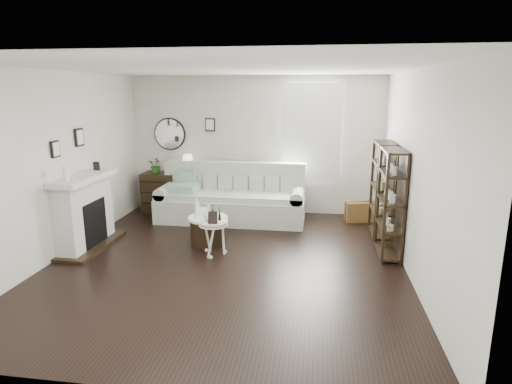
% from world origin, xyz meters
% --- Properties ---
extents(room, '(5.50, 5.50, 5.50)m').
position_xyz_m(room, '(0.73, 2.70, 1.60)').
color(room, black).
rests_on(room, ground).
extents(fireplace, '(0.50, 1.40, 1.84)m').
position_xyz_m(fireplace, '(-2.32, 0.30, 0.54)').
color(fireplace, silver).
rests_on(fireplace, ground).
extents(shelf_unit_far, '(0.30, 0.80, 1.60)m').
position_xyz_m(shelf_unit_far, '(2.33, 1.55, 0.80)').
color(shelf_unit_far, black).
rests_on(shelf_unit_far, ground).
extents(shelf_unit_near, '(0.30, 0.80, 1.60)m').
position_xyz_m(shelf_unit_near, '(2.33, 0.65, 0.80)').
color(shelf_unit_near, black).
rests_on(shelf_unit_near, ground).
extents(sofa, '(2.76, 0.95, 1.07)m').
position_xyz_m(sofa, '(-0.35, 2.09, 0.35)').
color(sofa, '#B7C1AC').
rests_on(sofa, ground).
extents(quilt, '(0.58, 0.49, 0.14)m').
position_xyz_m(quilt, '(-1.25, 1.95, 0.62)').
color(quilt, '#248667').
rests_on(quilt, sofa).
extents(suitcase, '(0.60, 0.32, 0.38)m').
position_xyz_m(suitcase, '(2.07, 2.30, 0.19)').
color(suitcase, brown).
rests_on(suitcase, ground).
extents(dresser, '(1.19, 0.51, 0.79)m').
position_xyz_m(dresser, '(-1.66, 2.47, 0.40)').
color(dresser, black).
rests_on(dresser, ground).
extents(table_lamp, '(0.33, 0.33, 0.39)m').
position_xyz_m(table_lamp, '(-1.31, 2.47, 0.99)').
color(table_lamp, beige).
rests_on(table_lamp, dresser).
extents(potted_plant, '(0.36, 0.33, 0.33)m').
position_xyz_m(potted_plant, '(-1.95, 2.42, 0.96)').
color(potted_plant, '#205317').
rests_on(potted_plant, dresser).
extents(drum_table, '(0.64, 0.64, 0.44)m').
position_xyz_m(drum_table, '(-0.46, 0.73, 0.22)').
color(drum_table, black).
rests_on(drum_table, ground).
extents(pedestal_table, '(0.44, 0.44, 0.53)m').
position_xyz_m(pedestal_table, '(-0.25, 0.25, 0.49)').
color(pedestal_table, silver).
rests_on(pedestal_table, ground).
extents(eiffel_drum, '(0.12, 0.12, 0.18)m').
position_xyz_m(eiffel_drum, '(-0.39, 0.78, 0.53)').
color(eiffel_drum, black).
rests_on(eiffel_drum, drum_table).
extents(bottle_drum, '(0.08, 0.08, 0.32)m').
position_xyz_m(bottle_drum, '(-0.62, 0.66, 0.60)').
color(bottle_drum, silver).
rests_on(bottle_drum, drum_table).
extents(card_frame_drum, '(0.16, 0.07, 0.20)m').
position_xyz_m(card_frame_drum, '(-0.51, 0.57, 0.54)').
color(card_frame_drum, white).
rests_on(card_frame_drum, drum_table).
extents(eiffel_ped, '(0.14, 0.14, 0.20)m').
position_xyz_m(eiffel_ped, '(-0.17, 0.28, 0.63)').
color(eiffel_ped, black).
rests_on(eiffel_ped, pedestal_table).
extents(flask_ped, '(0.14, 0.14, 0.26)m').
position_xyz_m(flask_ped, '(-0.33, 0.27, 0.66)').
color(flask_ped, silver).
rests_on(flask_ped, pedestal_table).
extents(card_frame_ped, '(0.14, 0.07, 0.18)m').
position_xyz_m(card_frame_ped, '(-0.23, 0.13, 0.62)').
color(card_frame_ped, black).
rests_on(card_frame_ped, pedestal_table).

